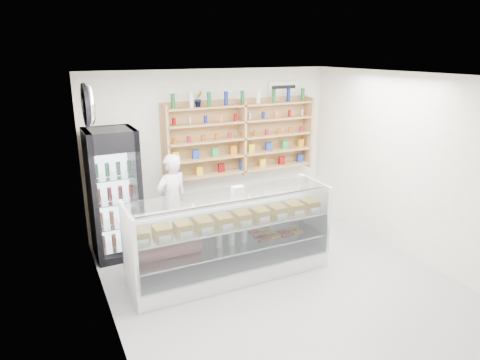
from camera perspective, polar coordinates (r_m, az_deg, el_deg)
room at (r=5.49m, az=6.39°, el=-1.20°), size 5.00×5.00×5.00m
display_counter at (r=6.17m, az=-1.37°, el=-9.58°), size 2.85×0.85×1.24m
shop_worker at (r=6.90m, az=-9.05°, el=-2.90°), size 0.66×0.54×1.57m
drinks_cooler at (r=6.77m, az=-16.39°, el=-1.80°), size 0.73×0.71×2.00m
wall_shelving at (r=7.66m, az=0.32°, el=5.60°), size 2.84×0.28×1.33m
potted_plant at (r=7.23m, az=-5.56°, el=10.74°), size 0.17×0.15×0.27m
security_mirror at (r=5.68m, az=-19.45°, el=9.41°), size 0.15×0.50×0.50m
wall_sign at (r=8.09m, az=5.78°, el=12.24°), size 0.62×0.03×0.20m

